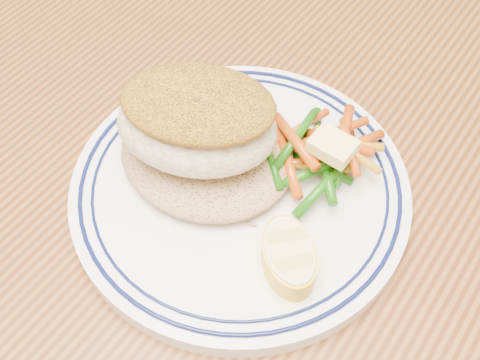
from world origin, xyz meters
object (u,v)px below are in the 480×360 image
dining_table (212,232)px  lemon_wedge (289,256)px  rice_pilaf (207,151)px  vegetable_pile (321,151)px  fish_fillet (197,120)px  plate (240,189)px

dining_table → lemon_wedge: bearing=-23.5°
dining_table → rice_pilaf: bearing=-47.0°
lemon_wedge → vegetable_pile: bearing=107.4°
rice_pilaf → vegetable_pile: 0.08m
dining_table → rice_pilaf: size_ratio=11.39×
fish_fillet → rice_pilaf: bearing=56.8°
fish_fillet → vegetable_pile: (0.07, 0.05, -0.03)m
dining_table → rice_pilaf: (0.00, -0.00, 0.12)m
vegetable_pile → dining_table: bearing=-150.3°
dining_table → fish_fillet: (0.00, -0.01, 0.16)m
dining_table → lemon_wedge: (0.10, -0.04, 0.12)m
dining_table → vegetable_pile: 0.15m
fish_fillet → lemon_wedge: size_ratio=1.89×
dining_table → lemon_wedge: lemon_wedge is taller
fish_fillet → vegetable_pile: size_ratio=1.29×
fish_fillet → vegetable_pile: 0.09m
dining_table → plate: size_ratio=6.12×
fish_fillet → plate: bearing=2.4°
rice_pilaf → lemon_wedge: rice_pilaf is taller
plate → rice_pilaf: size_ratio=1.86×
rice_pilaf → fish_fillet: bearing=-123.2°
plate → lemon_wedge: (0.06, -0.04, 0.02)m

